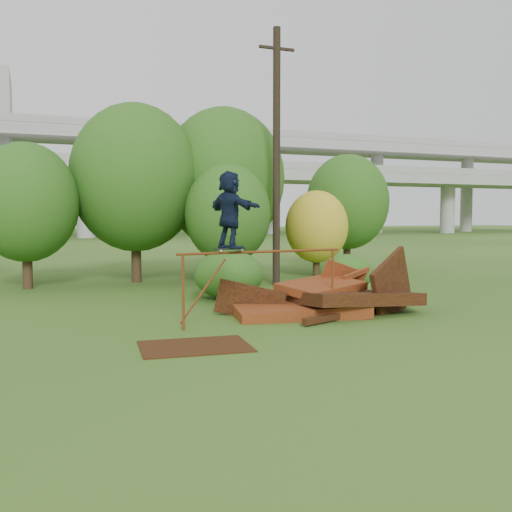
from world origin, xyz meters
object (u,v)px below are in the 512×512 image
object	(u,v)px
flat_plate	(195,346)
scrap_pile	(327,300)
skater	(230,210)
utility_pole	(277,156)

from	to	relation	value
flat_plate	scrap_pile	bearing A→B (deg)	29.92
scrap_pile	skater	xyz separation A→B (m)	(-3.01, -0.72, 2.40)
scrap_pile	skater	distance (m)	3.91
skater	scrap_pile	bearing A→B (deg)	-95.40
skater	flat_plate	bearing A→B (deg)	123.80
scrap_pile	flat_plate	size ratio (longest dim) A/B	2.65
skater	flat_plate	distance (m)	3.56
flat_plate	utility_pole	xyz separation A→B (m)	(5.63, 8.85, 4.85)
flat_plate	utility_pole	size ratio (longest dim) A/B	0.23
scrap_pile	utility_pole	xyz separation A→B (m)	(1.27, 6.34, 4.49)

